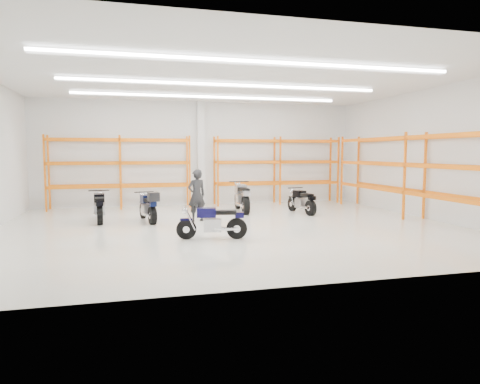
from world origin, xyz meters
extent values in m
plane|color=silver|center=(0.00, 0.00, 0.00)|extent=(14.00, 14.00, 0.00)
cube|color=white|center=(0.00, 6.00, 2.25)|extent=(14.00, 0.02, 4.50)
cube|color=white|center=(0.00, -6.00, 2.25)|extent=(14.00, 0.02, 4.50)
cube|color=white|center=(7.00, 0.00, 2.25)|extent=(0.02, 12.00, 4.50)
cube|color=white|center=(0.00, 0.00, 4.50)|extent=(14.00, 12.00, 0.02)
cube|color=white|center=(0.00, -3.00, 4.40)|extent=(10.00, 0.22, 0.10)
cube|color=white|center=(0.00, 0.50, 4.40)|extent=(10.00, 0.22, 0.10)
cube|color=white|center=(0.00, 3.50, 4.40)|extent=(10.00, 0.22, 0.10)
cylinder|color=black|center=(-1.58, -1.51, 0.27)|extent=(0.55, 0.21, 0.54)
cylinder|color=black|center=(-0.26, -1.76, 0.28)|extent=(0.58, 0.26, 0.56)
cylinder|color=silver|center=(-1.58, -1.51, 0.27)|extent=(0.20, 0.16, 0.18)
cylinder|color=silver|center=(-0.26, -1.76, 0.28)|extent=(0.23, 0.21, 0.20)
cube|color=#0D0B34|center=(-1.58, -1.51, 0.54)|extent=(0.34, 0.19, 0.05)
cube|color=#B7B7BC|center=(-0.89, -1.64, 0.38)|extent=(0.52, 0.40, 0.34)
cube|color=#A5A5AA|center=(-0.56, -1.70, 0.29)|extent=(0.64, 0.22, 0.07)
cube|color=#0D0B34|center=(-1.05, -1.61, 0.72)|extent=(0.55, 0.39, 0.25)
cube|color=black|center=(-0.56, -1.70, 0.72)|extent=(0.63, 0.37, 0.11)
cube|color=#0D0B34|center=(-0.19, -1.77, 0.64)|extent=(0.27, 0.24, 0.14)
cylinder|color=black|center=(-1.35, -1.55, 0.91)|extent=(0.15, 0.62, 0.03)
sphere|color=silver|center=(-1.61, -1.50, 0.77)|extent=(0.17, 0.17, 0.17)
cylinder|color=silver|center=(-0.55, -1.85, 0.29)|extent=(0.67, 0.20, 0.08)
cylinder|color=black|center=(-4.08, 2.91, 0.29)|extent=(0.16, 0.59, 0.59)
cylinder|color=black|center=(-3.97, 1.45, 0.30)|extent=(0.22, 0.62, 0.61)
cylinder|color=silver|center=(-4.08, 2.91, 0.29)|extent=(0.15, 0.21, 0.20)
cylinder|color=silver|center=(-3.97, 1.45, 0.30)|extent=(0.21, 0.23, 0.22)
cube|color=black|center=(-4.08, 2.91, 0.59)|extent=(0.17, 0.36, 0.06)
cube|color=#B7B7BC|center=(-4.02, 2.15, 0.41)|extent=(0.39, 0.54, 0.37)
cube|color=#A5A5AA|center=(-3.99, 1.78, 0.31)|extent=(0.17, 0.69, 0.08)
cube|color=black|center=(-4.04, 2.33, 0.78)|extent=(0.37, 0.57, 0.27)
cube|color=black|center=(-3.99, 1.78, 0.78)|extent=(0.34, 0.67, 0.12)
cube|color=black|center=(-3.96, 1.37, 0.70)|extent=(0.23, 0.27, 0.16)
cylinder|color=black|center=(-4.06, 2.66, 1.00)|extent=(0.69, 0.09, 0.04)
sphere|color=silver|center=(-4.09, 2.95, 0.84)|extent=(0.19, 0.19, 0.19)
cylinder|color=silver|center=(-4.15, 1.73, 0.31)|extent=(0.15, 0.74, 0.09)
cylinder|color=black|center=(-2.61, 2.45, 0.28)|extent=(0.22, 0.57, 0.56)
cylinder|color=black|center=(-2.34, 1.07, 0.29)|extent=(0.27, 0.60, 0.58)
cylinder|color=silver|center=(-2.61, 2.45, 0.28)|extent=(0.16, 0.21, 0.19)
cylinder|color=silver|center=(-2.34, 1.07, 0.29)|extent=(0.22, 0.24, 0.21)
cube|color=#0D1643|center=(-2.61, 2.45, 0.56)|extent=(0.20, 0.36, 0.06)
cube|color=#B7B7BC|center=(-2.47, 1.73, 0.39)|extent=(0.42, 0.54, 0.36)
cube|color=#A5A5AA|center=(-2.40, 1.38, 0.30)|extent=(0.23, 0.66, 0.07)
cube|color=#0D1643|center=(-2.50, 1.90, 0.75)|extent=(0.41, 0.57, 0.26)
cube|color=black|center=(-2.40, 1.38, 0.75)|extent=(0.39, 0.66, 0.11)
cube|color=#0D1643|center=(-2.33, 1.00, 0.67)|extent=(0.25, 0.28, 0.15)
cylinder|color=black|center=(-2.56, 2.21, 0.95)|extent=(0.65, 0.16, 0.03)
sphere|color=silver|center=(-2.61, 2.48, 0.80)|extent=(0.18, 0.18, 0.18)
cylinder|color=silver|center=(-2.54, 1.32, 0.30)|extent=(0.22, 0.70, 0.08)
cube|color=black|center=(-2.30, 0.89, 0.92)|extent=(0.38, 0.41, 0.28)
cylinder|color=black|center=(1.22, 4.11, 0.33)|extent=(0.18, 0.68, 0.67)
cylinder|color=black|center=(1.12, 2.44, 0.35)|extent=(0.24, 0.70, 0.69)
cylinder|color=silver|center=(1.22, 4.11, 0.33)|extent=(0.17, 0.23, 0.22)
cylinder|color=silver|center=(1.12, 2.44, 0.35)|extent=(0.24, 0.26, 0.25)
cube|color=#9C9BA1|center=(1.22, 4.11, 0.67)|extent=(0.19, 0.41, 0.07)
cube|color=#B7B7BC|center=(1.17, 3.24, 0.47)|extent=(0.44, 0.60, 0.42)
cube|color=#A5A5AA|center=(1.14, 2.82, 0.36)|extent=(0.18, 0.79, 0.09)
cube|color=#9C9BA1|center=(1.18, 3.44, 0.89)|extent=(0.42, 0.65, 0.31)
cube|color=black|center=(1.14, 2.82, 0.89)|extent=(0.38, 0.76, 0.13)
cube|color=#9C9BA1|center=(1.11, 2.35, 0.80)|extent=(0.26, 0.30, 0.18)
cylinder|color=black|center=(1.21, 3.82, 1.14)|extent=(0.78, 0.09, 0.04)
sphere|color=silver|center=(1.23, 4.16, 0.96)|extent=(0.21, 0.21, 0.21)
cylinder|color=silver|center=(0.96, 2.79, 0.36)|extent=(0.15, 0.84, 0.10)
cylinder|color=black|center=(3.16, 2.96, 0.28)|extent=(0.18, 0.56, 0.55)
cylinder|color=black|center=(3.34, 1.60, 0.28)|extent=(0.24, 0.59, 0.57)
cylinder|color=silver|center=(3.16, 2.96, 0.28)|extent=(0.15, 0.20, 0.18)
cylinder|color=silver|center=(3.34, 1.60, 0.28)|extent=(0.21, 0.22, 0.20)
cube|color=black|center=(3.16, 2.96, 0.55)|extent=(0.18, 0.35, 0.06)
cube|color=#B7B7BC|center=(3.25, 2.25, 0.39)|extent=(0.39, 0.52, 0.35)
cube|color=#A5A5AA|center=(3.30, 1.91, 0.29)|extent=(0.20, 0.65, 0.07)
cube|color=black|center=(3.23, 2.42, 0.73)|extent=(0.38, 0.55, 0.26)
cube|color=black|center=(3.30, 1.91, 0.73)|extent=(0.35, 0.64, 0.11)
cube|color=black|center=(3.35, 1.52, 0.66)|extent=(0.23, 0.26, 0.15)
cylinder|color=black|center=(3.19, 2.72, 0.94)|extent=(0.64, 0.12, 0.03)
sphere|color=silver|center=(3.15, 3.00, 0.79)|extent=(0.17, 0.17, 0.17)
cylinder|color=silver|center=(3.16, 1.85, 0.29)|extent=(0.17, 0.69, 0.08)
imported|color=black|center=(-0.86, 1.40, 0.87)|extent=(0.73, 0.58, 1.75)
cube|color=white|center=(0.00, 5.82, 2.25)|extent=(0.32, 0.32, 4.50)
cube|color=#FF7700|center=(-6.20, 5.88, 1.50)|extent=(0.07, 0.07, 3.00)
cube|color=#FF7700|center=(-6.20, 5.08, 1.50)|extent=(0.07, 0.07, 3.00)
cube|color=#FF7700|center=(-3.40, 5.88, 1.50)|extent=(0.07, 0.07, 3.00)
cube|color=#FF7700|center=(-3.40, 5.08, 1.50)|extent=(0.07, 0.07, 3.00)
cube|color=#FF7700|center=(-0.60, 5.88, 1.50)|extent=(0.07, 0.07, 3.00)
cube|color=#FF7700|center=(-0.60, 5.08, 1.50)|extent=(0.07, 0.07, 3.00)
cube|color=#FF7700|center=(-3.40, 5.88, 0.94)|extent=(5.60, 0.07, 0.12)
cube|color=#FF7700|center=(-3.40, 5.08, 0.94)|extent=(5.60, 0.07, 0.12)
cube|color=#FF7700|center=(-3.40, 5.88, 1.88)|extent=(5.60, 0.07, 0.12)
cube|color=#FF7700|center=(-3.40, 5.08, 1.88)|extent=(5.60, 0.07, 0.12)
cube|color=#FF7700|center=(-3.40, 5.88, 2.81)|extent=(5.60, 0.07, 0.12)
cube|color=#FF7700|center=(-3.40, 5.08, 2.81)|extent=(5.60, 0.07, 0.12)
cube|color=#FF7700|center=(0.60, 5.88, 1.50)|extent=(0.07, 0.07, 3.00)
cube|color=#FF7700|center=(0.60, 5.08, 1.50)|extent=(0.07, 0.07, 3.00)
cube|color=#FF7700|center=(3.40, 5.88, 1.50)|extent=(0.07, 0.07, 3.00)
cube|color=#FF7700|center=(3.40, 5.08, 1.50)|extent=(0.07, 0.07, 3.00)
cube|color=#FF7700|center=(6.20, 5.88, 1.50)|extent=(0.07, 0.07, 3.00)
cube|color=#FF7700|center=(6.20, 5.08, 1.50)|extent=(0.07, 0.07, 3.00)
cube|color=#FF7700|center=(3.40, 5.88, 0.94)|extent=(5.60, 0.07, 0.12)
cube|color=#FF7700|center=(3.40, 5.08, 0.94)|extent=(5.60, 0.07, 0.12)
cube|color=#FF7700|center=(3.40, 5.88, 1.88)|extent=(5.60, 0.07, 0.12)
cube|color=#FF7700|center=(3.40, 5.08, 1.88)|extent=(5.60, 0.07, 0.12)
cube|color=#FF7700|center=(3.40, 5.88, 2.81)|extent=(5.60, 0.07, 0.12)
cube|color=#FF7700|center=(3.40, 5.08, 2.81)|extent=(5.60, 0.07, 0.12)
cube|color=#FF7700|center=(6.88, 0.00, 1.50)|extent=(0.07, 0.07, 3.00)
cube|color=#FF7700|center=(6.08, 0.00, 1.50)|extent=(0.07, 0.07, 3.00)
cube|color=#FF7700|center=(6.88, 4.50, 1.50)|extent=(0.07, 0.07, 3.00)
cube|color=#FF7700|center=(6.08, 4.50, 1.50)|extent=(0.07, 0.07, 3.00)
cube|color=#FF7700|center=(6.88, 0.00, 0.94)|extent=(0.07, 9.00, 0.12)
cube|color=#FF7700|center=(6.08, 0.00, 0.94)|extent=(0.07, 9.00, 0.12)
cube|color=#FF7700|center=(6.88, 0.00, 1.88)|extent=(0.07, 9.00, 0.12)
cube|color=#FF7700|center=(6.08, 0.00, 1.88)|extent=(0.07, 9.00, 0.12)
cube|color=#FF7700|center=(6.88, 0.00, 2.81)|extent=(0.07, 9.00, 0.12)
cube|color=#FF7700|center=(6.08, 0.00, 2.81)|extent=(0.07, 9.00, 0.12)
camera|label=1|loc=(-2.95, -12.74, 2.31)|focal=32.00mm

